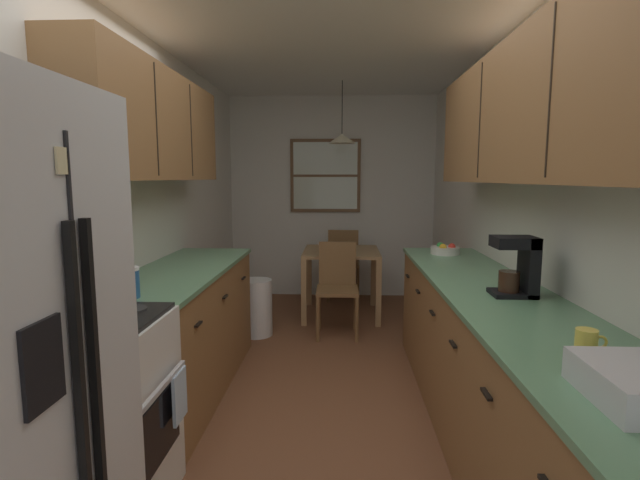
# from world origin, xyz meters

# --- Properties ---
(ground_plane) EXTENTS (12.00, 12.00, 0.00)m
(ground_plane) POSITION_xyz_m (0.00, 1.00, 0.00)
(ground_plane) COLOR brown
(wall_left) EXTENTS (0.10, 9.00, 2.55)m
(wall_left) POSITION_xyz_m (-1.35, 1.00, 1.27)
(wall_left) COLOR silver
(wall_left) RESTS_ON ground
(wall_right) EXTENTS (0.10, 9.00, 2.55)m
(wall_right) POSITION_xyz_m (1.35, 1.00, 1.27)
(wall_right) COLOR silver
(wall_right) RESTS_ON ground
(wall_back) EXTENTS (4.40, 0.10, 2.55)m
(wall_back) POSITION_xyz_m (0.00, 3.65, 1.27)
(wall_back) COLOR silver
(wall_back) RESTS_ON ground
(ceiling_slab) EXTENTS (4.40, 9.00, 0.08)m
(ceiling_slab) POSITION_xyz_m (0.00, 1.00, 2.59)
(ceiling_slab) COLOR white
(stove_range) EXTENTS (0.66, 0.62, 1.10)m
(stove_range) POSITION_xyz_m (-0.99, -0.53, 0.47)
(stove_range) COLOR white
(stove_range) RESTS_ON ground
(microwave_over_range) EXTENTS (0.39, 0.62, 0.35)m
(microwave_over_range) POSITION_xyz_m (-1.11, -0.53, 1.67)
(microwave_over_range) COLOR black
(counter_left) EXTENTS (0.64, 1.90, 0.90)m
(counter_left) POSITION_xyz_m (-1.00, 0.73, 0.45)
(counter_left) COLOR olive
(counter_left) RESTS_ON ground
(upper_cabinets_left) EXTENTS (0.33, 1.98, 0.71)m
(upper_cabinets_left) POSITION_xyz_m (-1.14, 0.68, 1.87)
(upper_cabinets_left) COLOR olive
(counter_right) EXTENTS (0.64, 3.34, 0.90)m
(counter_right) POSITION_xyz_m (1.00, 0.12, 0.45)
(counter_right) COLOR olive
(counter_right) RESTS_ON ground
(upper_cabinets_right) EXTENTS (0.33, 3.02, 0.76)m
(upper_cabinets_right) POSITION_xyz_m (1.14, 0.07, 1.88)
(upper_cabinets_right) COLOR olive
(dining_table) EXTENTS (0.83, 0.87, 0.73)m
(dining_table) POSITION_xyz_m (0.12, 2.69, 0.62)
(dining_table) COLOR #A87F51
(dining_table) RESTS_ON ground
(dining_chair_near) EXTENTS (0.41, 0.41, 0.90)m
(dining_chair_near) POSITION_xyz_m (0.09, 2.05, 0.50)
(dining_chair_near) COLOR brown
(dining_chair_near) RESTS_ON ground
(dining_chair_far) EXTENTS (0.41, 0.41, 0.90)m
(dining_chair_far) POSITION_xyz_m (0.15, 3.33, 0.50)
(dining_chair_far) COLOR brown
(dining_chair_far) RESTS_ON ground
(pendant_light) EXTENTS (0.30, 0.30, 0.65)m
(pendant_light) POSITION_xyz_m (0.12, 2.69, 1.95)
(pendant_light) COLOR black
(back_window) EXTENTS (0.89, 0.05, 0.92)m
(back_window) POSITION_xyz_m (-0.08, 3.58, 1.56)
(back_window) COLOR brown
(trash_bin) EXTENTS (0.31, 0.31, 0.55)m
(trash_bin) POSITION_xyz_m (-0.70, 1.97, 0.28)
(trash_bin) COLOR white
(trash_bin) RESTS_ON ground
(storage_canister) EXTENTS (0.13, 0.13, 0.16)m
(storage_canister) POSITION_xyz_m (-1.00, -0.09, 0.98)
(storage_canister) COLOR #265999
(storage_canister) RESTS_ON counter_left
(dish_towel) EXTENTS (0.02, 0.16, 0.24)m
(dish_towel) POSITION_xyz_m (-0.64, -0.38, 0.50)
(dish_towel) COLOR silver
(coffee_maker) EXTENTS (0.22, 0.18, 0.32)m
(coffee_maker) POSITION_xyz_m (1.07, 0.05, 1.07)
(coffee_maker) COLOR black
(coffee_maker) RESTS_ON counter_right
(mug_by_coffeemaker) EXTENTS (0.11, 0.07, 0.10)m
(mug_by_coffeemaker) POSITION_xyz_m (0.99, -0.83, 0.95)
(mug_by_coffeemaker) COLOR #E5CC4C
(mug_by_coffeemaker) RESTS_ON counter_right
(fruit_bowl) EXTENTS (0.24, 0.24, 0.09)m
(fruit_bowl) POSITION_xyz_m (0.99, 1.44, 0.94)
(fruit_bowl) COLOR silver
(fruit_bowl) RESTS_ON counter_right
(table_serving_bowl) EXTENTS (0.19, 0.19, 0.06)m
(table_serving_bowl) POSITION_xyz_m (0.08, 2.74, 0.76)
(table_serving_bowl) COLOR #4C7299
(table_serving_bowl) RESTS_ON dining_table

